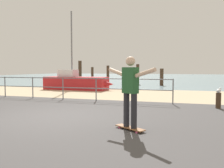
% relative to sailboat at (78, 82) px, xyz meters
% --- Properties ---
extents(ground_plane, '(24.00, 10.00, 0.04)m').
position_rel_sailboat_xyz_m(ground_plane, '(3.17, -9.44, -0.52)').
color(ground_plane, '#474444').
rests_on(ground_plane, ground).
extents(beach_strip, '(24.00, 6.00, 0.04)m').
position_rel_sailboat_xyz_m(beach_strip, '(3.17, -1.44, -0.52)').
color(beach_strip, tan).
rests_on(beach_strip, ground).
extents(sea_surface, '(72.00, 50.00, 0.04)m').
position_rel_sailboat_xyz_m(sea_surface, '(3.17, 26.56, -0.52)').
color(sea_surface, '#75939E').
rests_on(sea_surface, ground).
extents(railing_fence, '(10.02, 0.05, 1.05)m').
position_rel_sailboat_xyz_m(railing_fence, '(1.55, -4.84, 0.18)').
color(railing_fence, slate).
rests_on(railing_fence, ground).
extents(sailboat, '(4.98, 1.54, 5.39)m').
position_rel_sailboat_xyz_m(sailboat, '(0.00, 0.00, 0.00)').
color(sailboat, '#B21E23').
rests_on(sailboat, ground).
extents(skateboard, '(0.79, 0.59, 0.08)m').
position_rel_sailboat_xyz_m(skateboard, '(5.75, -9.17, -0.46)').
color(skateboard, brown).
rests_on(skateboard, ground).
extents(skateboarder, '(1.28, 0.83, 1.65)m').
position_rel_sailboat_xyz_m(skateboarder, '(5.75, -9.17, 0.49)').
color(skateboarder, '#26262B').
rests_on(skateboarder, skateboard).
extents(bollard_short, '(0.18, 0.18, 0.59)m').
position_rel_sailboat_xyz_m(bollard_short, '(8.16, -5.34, -0.23)').
color(bollard_short, '#422D1E').
rests_on(bollard_short, ground).
extents(seagull, '(0.25, 0.47, 0.18)m').
position_rel_sailboat_xyz_m(seagull, '(8.16, -5.32, 0.14)').
color(seagull, white).
rests_on(seagull, bollard_short).
extents(groyne_post_0, '(0.37, 0.37, 2.35)m').
position_rel_sailboat_xyz_m(groyne_post_0, '(-3.91, 8.64, 0.65)').
color(groyne_post_0, '#422D1E').
rests_on(groyne_post_0, ground).
extents(groyne_post_1, '(0.25, 0.25, 1.64)m').
position_rel_sailboat_xyz_m(groyne_post_1, '(-1.64, 6.65, 0.29)').
color(groyne_post_1, '#422D1E').
rests_on(groyne_post_1, ground).
extents(groyne_post_2, '(0.24, 0.24, 1.75)m').
position_rel_sailboat_xyz_m(groyne_post_2, '(0.63, 4.70, 0.35)').
color(groyne_post_2, '#422D1E').
rests_on(groyne_post_2, ground).
extents(groyne_post_3, '(0.29, 0.29, 1.89)m').
position_rel_sailboat_xyz_m(groyne_post_3, '(2.90, 6.68, 0.42)').
color(groyne_post_3, '#422D1E').
rests_on(groyne_post_3, ground).
extents(groyne_post_4, '(0.31, 0.31, 1.48)m').
position_rel_sailboat_xyz_m(groyne_post_4, '(5.16, 5.81, 0.22)').
color(groyne_post_4, '#422D1E').
rests_on(groyne_post_4, ground).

